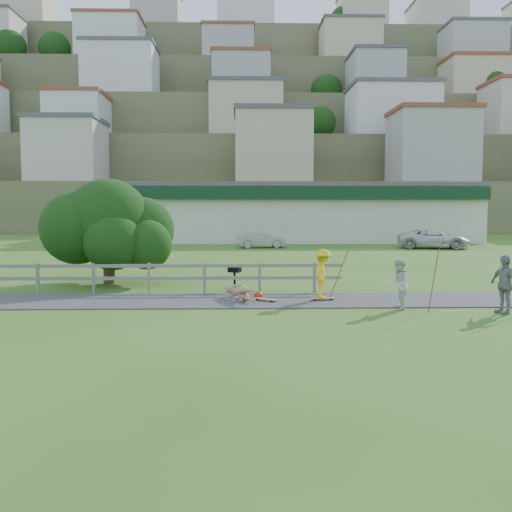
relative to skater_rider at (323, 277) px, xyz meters
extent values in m
plane|color=#365B1A|center=(-2.03, -1.41, -0.82)|extent=(260.00, 260.00, 0.00)
cube|color=#3D3D40|center=(-2.03, 0.09, -0.80)|extent=(34.00, 3.00, 0.04)
cube|color=slate|center=(-10.03, 1.89, -0.27)|extent=(0.10, 0.10, 1.10)
cube|color=slate|center=(-8.03, 1.89, -0.27)|extent=(0.10, 0.10, 1.10)
cube|color=slate|center=(-6.03, 1.89, -0.27)|extent=(0.10, 0.10, 1.10)
cube|color=slate|center=(-4.03, 1.89, -0.27)|extent=(0.10, 0.10, 1.10)
cube|color=slate|center=(-2.03, 1.89, -0.27)|extent=(0.10, 0.10, 1.10)
cube|color=slate|center=(-0.03, 1.89, -0.27)|extent=(0.10, 0.10, 1.10)
cube|color=slate|center=(-6.53, 1.89, 0.18)|extent=(15.00, 0.08, 0.12)
cube|color=slate|center=(-6.53, 1.89, -0.27)|extent=(15.00, 0.08, 0.12)
cube|color=beige|center=(1.97, 33.59, 1.58)|extent=(32.00, 10.00, 4.80)
cube|color=#13341D|center=(1.97, 28.39, 3.38)|extent=(32.00, 0.60, 1.00)
cube|color=#525157|center=(1.97, 33.59, 4.13)|extent=(32.50, 10.50, 0.30)
cube|color=#535D36|center=(-2.03, 53.59, 2.18)|extent=(220.00, 14.00, 6.00)
cube|color=beige|center=(-2.03, 53.59, 8.68)|extent=(10.00, 9.00, 7.00)
cube|color=#525157|center=(-2.03, 53.59, 12.43)|extent=(10.40, 9.40, 0.50)
cube|color=#535D36|center=(-2.03, 66.59, 5.68)|extent=(220.00, 14.00, 13.00)
cube|color=beige|center=(-2.03, 66.59, 15.68)|extent=(10.00, 9.00, 7.00)
cube|color=#525157|center=(-2.03, 66.59, 19.43)|extent=(10.40, 9.40, 0.50)
cube|color=#535D36|center=(-2.03, 79.59, 9.68)|extent=(220.00, 14.00, 21.00)
cube|color=beige|center=(-2.03, 79.59, 23.68)|extent=(10.00, 9.00, 7.00)
cube|color=#525157|center=(-2.03, 79.59, 27.43)|extent=(10.40, 9.40, 0.50)
cube|color=#535D36|center=(-2.03, 92.59, 14.18)|extent=(220.00, 14.00, 30.00)
cube|color=beige|center=(-2.03, 92.59, 32.68)|extent=(10.00, 9.00, 7.00)
cube|color=#525157|center=(-2.03, 92.59, 36.43)|extent=(10.40, 9.40, 0.50)
cube|color=#535D36|center=(-2.03, 106.59, 19.18)|extent=(220.00, 14.00, 40.00)
cube|color=beige|center=(-2.03, 106.59, 42.68)|extent=(10.00, 9.00, 7.00)
imported|color=yellow|center=(0.00, 0.00, 0.00)|extent=(0.83, 1.17, 1.64)
imported|color=tan|center=(-2.73, -0.01, -0.51)|extent=(1.67, 1.12, 0.61)
imported|color=silver|center=(2.07, -1.64, -0.04)|extent=(0.72, 0.86, 1.56)
imported|color=gray|center=(5.01, -2.29, 0.05)|extent=(0.72, 1.09, 1.73)
imported|color=#95989C|center=(-1.13, 24.38, -0.20)|extent=(3.83, 1.64, 1.23)
imported|color=silver|center=(11.66, 23.40, -0.09)|extent=(5.56, 3.33, 1.45)
sphere|color=red|center=(-2.13, 0.34, -0.67)|extent=(0.29, 0.29, 0.29)
cylinder|color=brown|center=(0.60, 0.40, 0.08)|extent=(0.03, 0.03, 1.80)
cylinder|color=brown|center=(2.99, -2.08, 0.19)|extent=(0.03, 0.03, 2.01)
camera|label=1|loc=(-2.73, -18.66, 2.33)|focal=40.00mm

